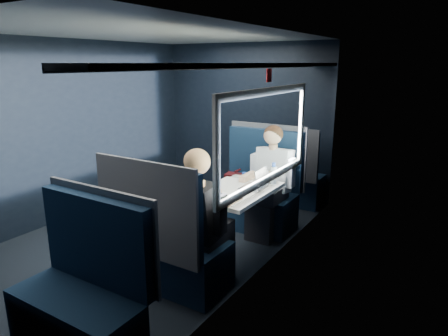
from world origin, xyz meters
The scene contains 13 objects.
ground centered at (0.00, 0.00, -0.01)m, with size 2.80×4.20×0.01m, color black.
room_shell centered at (0.02, 0.00, 1.48)m, with size 3.00×4.40×2.40m.
table centered at (1.03, 0.00, 0.66)m, with size 0.62×1.00×0.74m.
seat_bay_near centered at (0.84, 0.87, 0.42)m, with size 1.04×0.62×1.26m.
seat_bay_far centered at (0.85, -0.87, 0.41)m, with size 1.04×0.62×1.26m.
seat_row_front centered at (0.85, 1.80, 0.41)m, with size 1.04×0.51×1.16m.
seat_row_back centered at (0.85, -1.80, 0.41)m, with size 1.04×0.51×1.16m.
man centered at (1.10, 0.70, 0.72)m, with size 0.53×0.56×1.32m.
woman centered at (1.10, -0.71, 0.73)m, with size 0.53×0.56×1.32m.
papers centered at (1.00, -0.05, 0.74)m, with size 0.56×0.81×0.01m, color white.
laptop centered at (1.21, 0.14, 0.80)m, with size 0.24×0.31×0.22m.
bottle_small centered at (1.29, 0.39, 0.84)m, with size 0.07×0.07×0.24m.
cup centered at (1.28, 0.39, 0.78)m, with size 0.06×0.06×0.08m, color white.
Camera 1 is at (2.99, -3.38, 2.00)m, focal length 32.00 mm.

